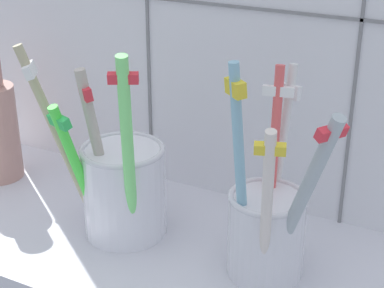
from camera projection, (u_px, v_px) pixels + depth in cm
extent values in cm
cube|color=silver|center=(192.00, 259.00, 57.44)|extent=(64.00, 22.00, 2.00)
cube|color=white|center=(251.00, 0.00, 58.29)|extent=(64.00, 2.00, 45.00)
cube|color=gray|center=(363.00, 14.00, 52.93)|extent=(0.30, 0.20, 45.00)
cube|color=gray|center=(246.00, 8.00, 57.61)|extent=(64.00, 0.20, 0.30)
cylinder|color=white|center=(125.00, 191.00, 58.28)|extent=(7.70, 7.70, 8.57)
torus|color=silver|center=(123.00, 149.00, 56.52)|extent=(7.81, 7.81, 0.50)
cylinder|color=#4CF748|center=(79.00, 173.00, 55.39)|extent=(2.44, 4.97, 13.79)
cube|color=green|center=(59.00, 121.00, 52.23)|extent=(2.57, 1.72, 1.13)
cylinder|color=#BEB3A8|center=(99.00, 155.00, 55.69)|extent=(2.78, 3.26, 16.30)
cube|color=#E5333F|center=(85.00, 92.00, 52.88)|extent=(2.17, 1.91, 1.17)
cylinder|color=#81F67F|center=(128.00, 158.00, 52.17)|extent=(2.90, 4.24, 18.80)
cube|color=#E5333F|center=(123.00, 78.00, 47.96)|extent=(2.47, 1.82, 0.93)
cylinder|color=#B8B088|center=(61.00, 143.00, 55.62)|extent=(5.97, 4.15, 18.29)
cube|color=white|center=(30.00, 70.00, 52.65)|extent=(2.01, 2.40, 1.27)
cylinder|color=white|center=(266.00, 235.00, 52.63)|extent=(6.44, 6.44, 7.31)
torus|color=silver|center=(269.00, 197.00, 51.13)|extent=(6.62, 6.62, 0.50)
cylinder|color=#84BBD2|center=(240.00, 177.00, 48.94)|extent=(2.24, 2.53, 18.89)
cube|color=yellow|center=(236.00, 88.00, 45.63)|extent=(2.13, 1.96, 1.27)
cylinder|color=white|center=(279.00, 163.00, 53.26)|extent=(1.52, 3.35, 17.06)
cube|color=white|center=(290.00, 91.00, 51.29)|extent=(2.05, 1.22, 1.22)
cylinder|color=silver|center=(266.00, 213.00, 47.47)|extent=(2.27, 4.38, 15.24)
cube|color=yellow|center=(270.00, 149.00, 43.77)|extent=(2.40, 1.52, 0.94)
cylinder|color=#ED5858|center=(273.00, 168.00, 52.21)|extent=(1.42, 3.12, 17.26)
cube|color=white|center=(278.00, 91.00, 50.26)|extent=(2.65, 1.28, 0.89)
cylinder|color=#A3B1B6|center=(299.00, 204.00, 47.48)|extent=(6.90, 4.85, 16.74)
cube|color=#E5333F|center=(332.00, 132.00, 42.56)|extent=(2.09, 2.56, 1.06)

